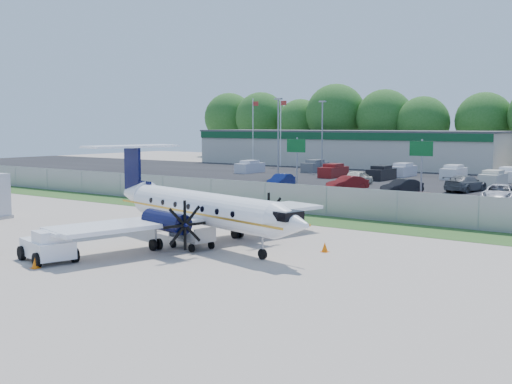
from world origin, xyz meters
The scene contains 27 objects.
ground centered at (0.00, 0.00, 0.00)m, with size 170.00×170.00×0.00m, color #B3A597.
grass_verge centered at (0.00, 12.00, 0.01)m, with size 170.00×4.00×0.02m, color #2D561E.
access_road centered at (0.00, 19.00, 0.01)m, with size 170.00×8.00×0.02m, color black.
parking_lot centered at (0.00, 40.00, 0.01)m, with size 170.00×32.00×0.02m, color black.
perimeter_fence centered at (0.00, 14.00, 1.00)m, with size 120.00×0.06×1.99m.
building_west centered at (-24.00, 61.98, 2.63)m, with size 46.40×12.40×5.24m.
sign_left centered at (-8.00, 22.91, 3.61)m, with size 1.80×0.26×5.00m.
sign_mid centered at (3.00, 22.91, 3.61)m, with size 1.80×0.26×5.00m.
flagpole_west centered at (-35.92, 55.00, 5.64)m, with size 1.06×0.12×10.00m.
flagpole_east centered at (-30.92, 55.00, 5.64)m, with size 1.06×0.12×10.00m.
light_pole_nw centered at (-20.00, 38.00, 5.23)m, with size 0.90×0.35×9.09m.
light_pole_sw centered at (-20.00, 48.00, 5.23)m, with size 0.90×0.35×9.09m.
aircraft centered at (-0.22, 1.39, 1.88)m, with size 15.98×15.63×4.87m.
pushback_tug centered at (-2.90, -5.72, 0.70)m, with size 3.03×2.55×1.45m.
baggage_cart_near centered at (0.22, 0.31, 0.53)m, with size 2.39×1.70×1.14m.
cone_nose centered at (5.97, 3.37, 0.23)m, with size 0.34×0.34×0.48m.
cone_port_wing centered at (-2.24, -6.89, 0.23)m, with size 0.35×0.35×0.49m.
cone_starboard_wing centered at (-4.80, 9.56, 0.22)m, with size 0.33×0.33×0.47m.
road_car_west centered at (-23.19, 18.21, 0.00)m, with size 1.50×4.30×1.42m, color #595B5E.
road_car_mid centered at (4.01, 19.80, 0.00)m, with size 1.77×4.39×1.50m, color maroon.
parked_car_a centered at (-13.42, 28.75, 0.00)m, with size 1.38×3.94×1.30m, color navy.
parked_car_b centered at (-6.57, 29.43, 0.00)m, with size 1.46×4.19×1.38m, color maroon.
parked_car_c centered at (-1.29, 29.54, 0.00)m, with size 1.43×4.10×1.35m, color black.
parked_car_d centered at (7.30, 28.35, 0.00)m, with size 2.40×5.21×1.45m, color silver.
parked_car_f centered at (-8.28, 35.02, 0.00)m, with size 1.82×4.53×1.54m, color beige.
parked_car_g centered at (2.45, 35.16, 0.00)m, with size 2.12×5.21×1.51m, color #595B5E.
far_parking_rows centered at (0.00, 45.00, 0.00)m, with size 56.00×10.00×1.60m, color gray, non-canonical shape.
Camera 1 is at (21.01, -23.05, 6.07)m, focal length 45.00 mm.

